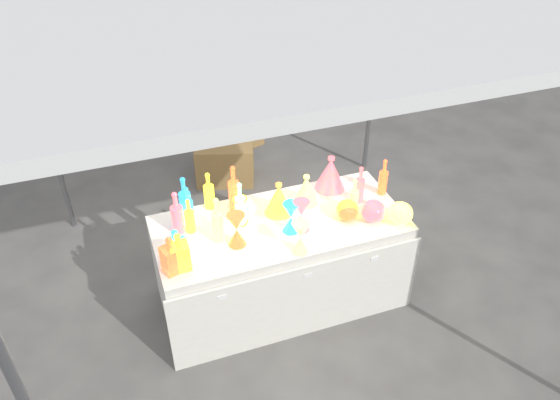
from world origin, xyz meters
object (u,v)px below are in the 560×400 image
object	(u,v)px
bottle_0	(209,190)
decanter_0	(179,251)
display_table	(280,262)
cardboard_box_closed	(225,161)
hourglass_0	(237,230)
globe_0	(347,210)

from	to	relation	value
bottle_0	decanter_0	world-z (taller)	bottle_0
display_table	cardboard_box_closed	bearing A→B (deg)	88.75
cardboard_box_closed	hourglass_0	bearing A→B (deg)	-83.88
display_table	hourglass_0	bearing A→B (deg)	-162.01
display_table	bottle_0	distance (m)	0.77
decanter_0	display_table	bearing A→B (deg)	15.38
bottle_0	cardboard_box_closed	bearing A→B (deg)	72.01
display_table	globe_0	world-z (taller)	globe_0
display_table	decanter_0	xyz separation A→B (m)	(-0.76, -0.22, 0.52)
bottle_0	hourglass_0	distance (m)	0.48
display_table	decanter_0	bearing A→B (deg)	-164.12
cardboard_box_closed	decanter_0	bearing A→B (deg)	-93.89
display_table	hourglass_0	world-z (taller)	hourglass_0
bottle_0	globe_0	world-z (taller)	bottle_0
cardboard_box_closed	globe_0	world-z (taller)	globe_0
display_table	cardboard_box_closed	world-z (taller)	display_table
cardboard_box_closed	bottle_0	world-z (taller)	bottle_0
decanter_0	hourglass_0	size ratio (longest dim) A/B	1.13
globe_0	cardboard_box_closed	bearing A→B (deg)	103.04
display_table	hourglass_0	xyz separation A→B (m)	(-0.35, -0.11, 0.50)
decanter_0	hourglass_0	world-z (taller)	decanter_0
display_table	hourglass_0	size ratio (longest dim) A/B	7.41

